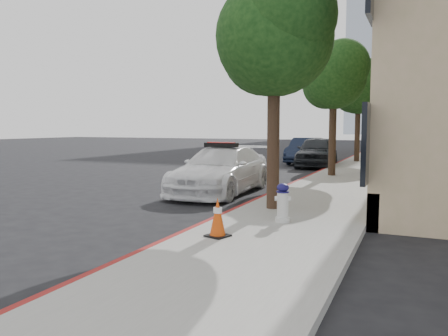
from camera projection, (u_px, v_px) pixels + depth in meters
ground at (203, 195)px, 13.70m from camera, size 120.00×120.00×0.00m
sidewalk at (361, 169)px, 21.34m from camera, size 3.20×50.00×0.15m
curb_strip at (329, 168)px, 21.96m from camera, size 0.12×50.00×0.15m
tower_left at (383, 27)px, 121.69m from camera, size 18.00×14.00×60.00m
tower_right at (431, 60)px, 130.84m from camera, size 14.00×14.00×44.00m
tree_near at (275, 36)px, 10.28m from camera, size 2.92×2.82×5.62m
tree_mid at (334, 76)px, 17.57m from camera, size 2.77×2.64×5.43m
tree_far at (359, 87)px, 24.83m from camera, size 3.10×3.00×5.81m
police_car at (221, 170)px, 14.10m from camera, size 2.19×5.18×1.64m
parked_car_mid at (317, 152)px, 23.28m from camera, size 2.37×4.95×1.63m
parked_car_far at (306, 151)px, 25.39m from camera, size 1.70×4.57×1.49m
fire_hydrant at (283, 203)px, 9.11m from camera, size 0.35×0.31×0.81m
traffic_cone at (218, 217)px, 7.89m from camera, size 0.47×0.47×0.71m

